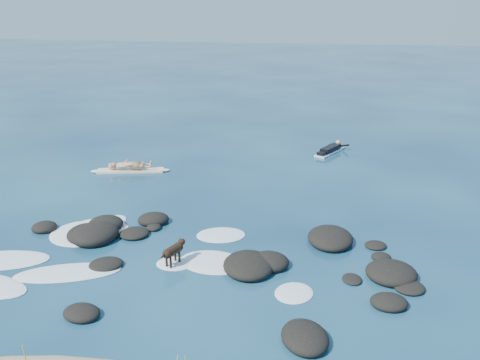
# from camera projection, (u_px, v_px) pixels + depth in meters

# --- Properties ---
(ground) EXTENTS (160.00, 160.00, 0.00)m
(ground) POSITION_uv_depth(u_px,v_px,m) (186.00, 243.00, 17.36)
(ground) COLOR #0A2642
(ground) RESTS_ON ground
(reef_rocks) EXTENTS (14.86, 7.47, 0.65)m
(reef_rocks) POSITION_uv_depth(u_px,v_px,m) (197.00, 254.00, 16.39)
(reef_rocks) COLOR black
(reef_rocks) RESTS_ON ground
(breaking_foam) EXTENTS (12.36, 7.36, 0.12)m
(breaking_foam) POSITION_uv_depth(u_px,v_px,m) (65.00, 259.00, 16.31)
(breaking_foam) COLOR white
(breaking_foam) RESTS_ON ground
(standing_surfer_rig) EXTENTS (3.58, 1.32, 2.05)m
(standing_surfer_rig) POSITION_uv_depth(u_px,v_px,m) (129.00, 155.00, 24.22)
(standing_surfer_rig) COLOR #F2E8C2
(standing_surfer_rig) RESTS_ON ground
(paddling_surfer_rig) EXTENTS (1.74, 2.63, 0.47)m
(paddling_surfer_rig) POSITION_uv_depth(u_px,v_px,m) (331.00, 150.00, 27.45)
(paddling_surfer_rig) COLOR white
(paddling_surfer_rig) RESTS_ON ground
(dog) EXTENTS (0.57, 1.12, 0.74)m
(dog) POSITION_uv_depth(u_px,v_px,m) (174.00, 250.00, 15.81)
(dog) COLOR black
(dog) RESTS_ON ground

